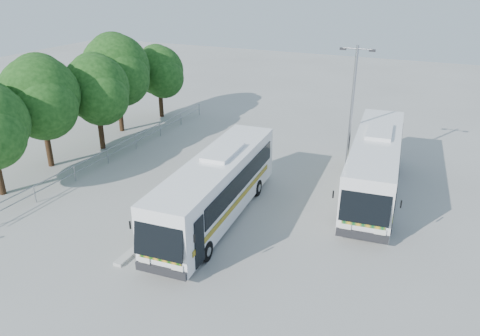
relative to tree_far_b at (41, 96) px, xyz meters
The scene contains 10 objects.
ground 13.85m from the tree_far_b, ahead, with size 100.00×100.00×0.00m, color #A1A19C.
kerb_divider 11.65m from the tree_far_b, ahead, with size 0.40×16.00×0.15m, color #B2B2AD.
railing 5.62m from the tree_far_b, 42.90° to the left, with size 0.06×22.00×1.00m.
tree_far_b is the anchor object (origin of this frame).
tree_far_c 4.01m from the tree_far_b, 77.09° to the left, with size 4.97×4.69×6.49m.
tree_far_d 7.61m from the tree_far_b, 92.23° to the left, with size 5.62×5.30×7.33m.
tree_far_e 12.13m from the tree_far_b, 88.17° to the left, with size 4.54×4.28×5.92m.
coach_main 13.07m from the tree_far_b, ahead, with size 3.02×11.44×3.14m.
coach_adjacent 19.92m from the tree_far_b, 12.89° to the left, with size 3.40×11.81×3.23m.
lamppost 18.39m from the tree_far_b, 18.88° to the left, with size 1.90×0.22×7.79m.
Camera 1 is at (9.25, -18.85, 11.53)m, focal length 35.00 mm.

